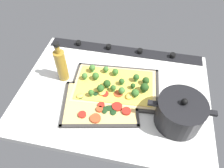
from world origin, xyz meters
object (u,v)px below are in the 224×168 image
broccoli_pizza (116,85)px  baking_tray_front (115,87)px  veggie_pizza_back (101,103)px  oil_bottle (61,65)px  baking_tray_back (100,103)px  cooking_pot (180,113)px

broccoli_pizza → baking_tray_front: bearing=-39.3°
baking_tray_front → veggie_pizza_back: (3.94, 10.94, 0.76)cm
broccoli_pizza → oil_bottle: oil_bottle is taller
baking_tray_back → veggie_pizza_back: (-0.58, 0.39, 0.74)cm
broccoli_pizza → cooking_pot: 30.32cm
baking_tray_front → cooking_pot: size_ratio=1.63×
broccoli_pizza → cooking_pot: (-27.32, 12.48, 4.10)cm
baking_tray_back → cooking_pot: (-32.09, 2.13, 5.75)cm
broccoli_pizza → baking_tray_back: 11.52cm
baking_tray_front → broccoli_pizza: size_ratio=1.07×
veggie_pizza_back → oil_bottle: 25.46cm
veggie_pizza_back → baking_tray_front: bearing=-109.8°
cooking_pot → oil_bottle: bearing=-14.7°
baking_tray_back → oil_bottle: size_ratio=1.74×
baking_tray_front → veggie_pizza_back: 11.66cm
broccoli_pizza → cooking_pot: size_ratio=1.53×
broccoli_pizza → oil_bottle: bearing=-2.9°
baking_tray_front → broccoli_pizza: broccoli_pizza is taller
veggie_pizza_back → cooking_pot: bearing=176.8°
baking_tray_back → cooking_pot: size_ratio=1.42×
baking_tray_back → veggie_pizza_back: veggie_pizza_back is taller
baking_tray_back → cooking_pot: cooking_pot is taller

